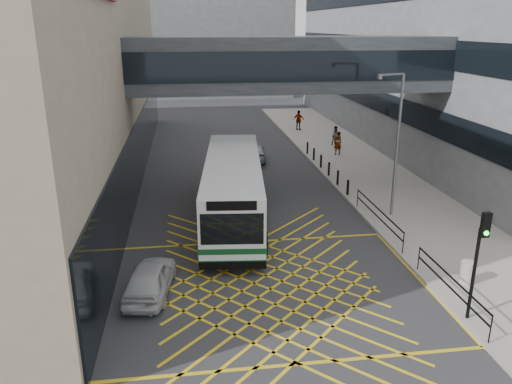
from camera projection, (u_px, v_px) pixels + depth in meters
name	position (u px, v px, depth m)	size (l,w,h in m)	color
ground	(270.00, 289.00, 19.05)	(120.00, 120.00, 0.00)	#333335
building_right	(507.00, 20.00, 41.57)	(24.09, 44.00, 20.00)	slate
building_far	(189.00, 30.00, 72.29)	(28.00, 16.00, 18.00)	slate
skybridge	(289.00, 64.00, 28.34)	(20.00, 4.10, 3.00)	#34393E
pavement	(363.00, 171.00, 34.29)	(6.00, 54.00, 0.16)	#9C978E
box_junction	(270.00, 289.00, 19.04)	(12.00, 9.00, 0.01)	gold
bus	(233.00, 188.00, 25.09)	(3.92, 12.09, 3.33)	white
car_white	(150.00, 278.00, 18.55)	(1.66, 4.07, 1.29)	#B8B8BA
car_dark	(245.00, 180.00, 29.90)	(2.00, 5.10, 1.60)	black
car_silver	(254.00, 151.00, 37.25)	(1.74, 4.12, 1.28)	#9A9DA2
traffic_light	(479.00, 251.00, 16.01)	(0.27, 0.45, 3.89)	black
street_lamp	(395.00, 137.00, 24.80)	(1.62, 0.71, 7.26)	slate
litter_bin	(467.00, 272.00, 19.07)	(0.51, 0.51, 0.89)	#ADA89E
kerb_railings	(406.00, 240.00, 21.24)	(0.05, 12.54, 1.00)	black
bollards	(325.00, 165.00, 33.76)	(0.14, 10.14, 0.90)	black
pedestrian_a	(338.00, 143.00, 37.98)	(0.71, 0.51, 1.79)	gray
pedestrian_b	(336.00, 136.00, 41.17)	(0.76, 0.44, 1.56)	gray
pedestrian_c	(299.00, 120.00, 47.09)	(1.09, 0.53, 1.85)	gray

